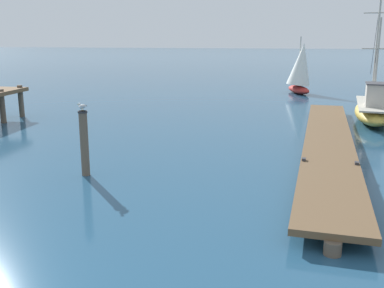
{
  "coord_description": "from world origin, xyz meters",
  "views": [
    {
      "loc": [
        5.66,
        -4.06,
        4.26
      ],
      "look_at": [
        2.62,
        7.58,
        1.4
      ],
      "focal_mm": 41.58,
      "sensor_mm": 36.0,
      "label": 1
    }
  ],
  "objects_px": {
    "mooring_piling": "(84,142)",
    "fishing_boat_5": "(373,109)",
    "distant_sailboat": "(301,69)",
    "perched_seagull": "(82,106)"
  },
  "relations": [
    {
      "from": "distant_sailboat",
      "to": "mooring_piling",
      "type": "bearing_deg",
      "value": -104.21
    },
    {
      "from": "mooring_piling",
      "to": "fishing_boat_5",
      "type": "bearing_deg",
      "value": 50.95
    },
    {
      "from": "fishing_boat_5",
      "to": "distant_sailboat",
      "type": "distance_m",
      "value": 12.3
    },
    {
      "from": "mooring_piling",
      "to": "distant_sailboat",
      "type": "bearing_deg",
      "value": 75.79
    },
    {
      "from": "fishing_boat_5",
      "to": "mooring_piling",
      "type": "relative_size",
      "value": 4.11
    },
    {
      "from": "mooring_piling",
      "to": "distant_sailboat",
      "type": "height_order",
      "value": "distant_sailboat"
    },
    {
      "from": "fishing_boat_5",
      "to": "mooring_piling",
      "type": "distance_m",
      "value": 16.04
    },
    {
      "from": "mooring_piling",
      "to": "perched_seagull",
      "type": "xyz_separation_m",
      "value": [
        0.0,
        0.01,
        1.15
      ]
    },
    {
      "from": "distant_sailboat",
      "to": "fishing_boat_5",
      "type": "bearing_deg",
      "value": -70.82
    },
    {
      "from": "mooring_piling",
      "to": "perched_seagull",
      "type": "distance_m",
      "value": 1.15
    }
  ]
}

